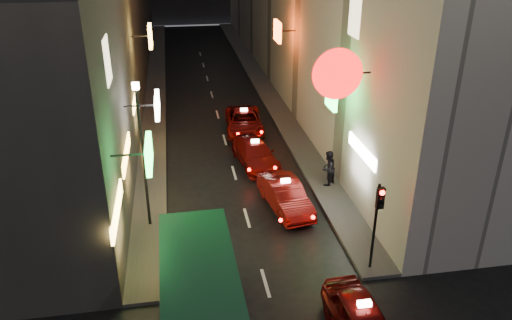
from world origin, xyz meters
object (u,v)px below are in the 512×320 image
taxi_near (362,320)px  lamp_post (142,147)px  traffic_light (378,210)px  minibus (200,294)px

taxi_near → lamp_post: 10.56m
traffic_light → lamp_post: bearing=151.1°
lamp_post → minibus: bearing=-75.4°
traffic_light → lamp_post: lamp_post is taller
minibus → lamp_post: 7.29m
taxi_near → traffic_light: 4.00m
minibus → traffic_light: (6.43, 2.26, 0.95)m
minibus → traffic_light: bearing=19.4°
minibus → traffic_light: 6.88m
traffic_light → minibus: bearing=-160.6°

